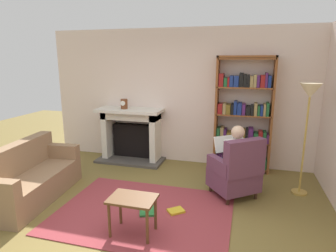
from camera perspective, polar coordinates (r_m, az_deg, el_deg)
The scene contains 12 objects.
ground at distance 3.96m, azimuth -6.38°, elevation -18.83°, with size 14.00×14.00×0.00m, color olive.
back_wall at distance 5.85m, azimuth 2.60°, elevation 5.82°, with size 5.60×0.10×2.70m, color beige.
area_rug at distance 4.20m, azimuth -4.80°, elevation -16.72°, with size 2.40×1.80×0.01m, color #94363B.
fireplace at distance 6.06m, azimuth -7.25°, elevation -1.36°, with size 1.38×0.64×1.11m.
mantel_clock at distance 5.89m, azimuth -8.75°, elevation 4.38°, with size 0.14×0.14×0.20m.
bookshelf at distance 5.54m, azimuth 14.75°, elevation 1.85°, with size 1.04×0.32×2.16m.
armchair_reading at distance 4.54m, azimuth 13.49°, elevation -8.81°, with size 0.89×0.88×0.97m.
seated_reader at distance 4.56m, azimuth 12.75°, elevation -6.03°, with size 0.57×0.59×1.14m.
sofa_floral at distance 4.90m, azimuth -25.91°, elevation -9.44°, with size 0.88×1.76×0.85m.
side_table at distance 3.58m, azimuth -7.08°, elevation -15.13°, with size 0.56×0.39×0.48m.
scattered_books at distance 4.17m, azimuth -1.78°, elevation -16.58°, with size 0.67×0.41×0.03m.
floor_lamp at distance 4.76m, azimuth 26.35°, elevation 4.51°, with size 0.32×0.32×1.76m.
Camera 1 is at (1.29, -3.11, 2.09)m, focal length 30.55 mm.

